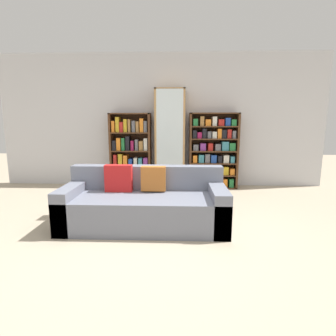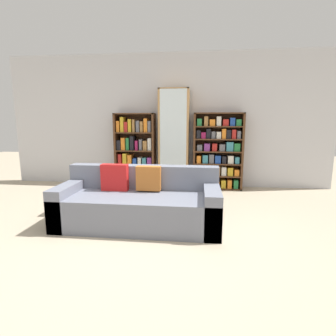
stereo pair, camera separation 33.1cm
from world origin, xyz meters
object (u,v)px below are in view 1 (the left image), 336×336
Objects in this scene: bookshelf_right at (213,152)px; wine_bottle at (199,184)px; couch at (145,204)px; display_cabinet at (170,140)px; bookshelf_left at (131,152)px.

wine_bottle is (-0.32, -0.40, -0.58)m from bookshelf_right.
display_cabinet is (0.27, 2.02, 0.71)m from couch.
bookshelf_left is (-0.54, 2.04, 0.45)m from couch.
bookshelf_left is at bearing 104.80° from couch.
bookshelf_right reaches higher than bookshelf_left.
couch is 1.37× the size of bookshelf_right.
couch is 5.23× the size of wine_bottle.
display_cabinet is at bearing -1.15° from bookshelf_left.
display_cabinet reaches higher than bookshelf_left.
wine_bottle is (1.37, -0.40, -0.56)m from bookshelf_left.
bookshelf_right is 0.77m from wine_bottle.
bookshelf_left is 1.00× the size of bookshelf_right.
bookshelf_left is 1.53m from wine_bottle.
display_cabinet is 1.06m from wine_bottle.
bookshelf_right is (1.69, 0.00, 0.01)m from bookshelf_left.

